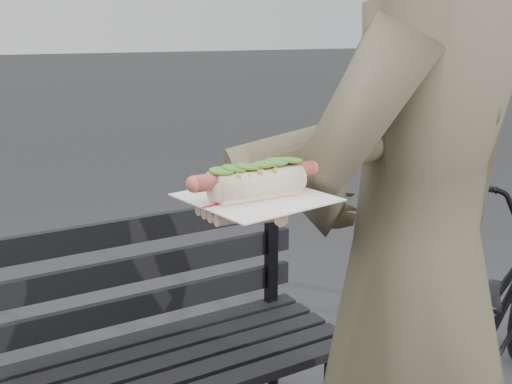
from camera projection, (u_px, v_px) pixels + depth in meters
park_bench at (94, 354)px, 1.74m from camera, size 1.50×0.44×0.88m
bicycle at (491, 316)px, 2.24m from camera, size 1.61×1.00×0.80m
person at (414, 282)px, 1.22m from camera, size 0.76×0.59×1.87m
held_hotdog at (340, 151)px, 1.03m from camera, size 0.64×0.30×0.20m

